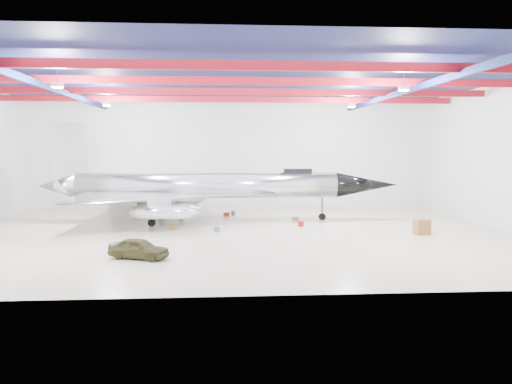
{
  "coord_description": "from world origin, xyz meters",
  "views": [
    {
      "loc": [
        -0.76,
        -35.22,
        6.12
      ],
      "look_at": [
        1.77,
        2.0,
        2.86
      ],
      "focal_mm": 35.0,
      "sensor_mm": 36.0,
      "label": 1
    }
  ],
  "objects": [
    {
      "name": "wall_right",
      "position": [
        20.0,
        0.0,
        5.5
      ],
      "size": [
        0.0,
        30.0,
        30.0
      ],
      "primitive_type": "plane",
      "rotation": [
        1.57,
        0.0,
        -1.57
      ],
      "color": "silver",
      "rests_on": "floor"
    },
    {
      "name": "tool_chest",
      "position": [
        5.41,
        3.33,
        0.2
      ],
      "size": [
        0.5,
        0.5,
        0.41
      ],
      "primitive_type": "cylinder",
      "rotation": [
        0.0,
        0.0,
        -0.11
      ],
      "color": "maroon",
      "rests_on": "floor"
    },
    {
      "name": "ceiling_structure",
      "position": [
        0.0,
        0.0,
        10.32
      ],
      "size": [
        39.5,
        29.5,
        1.08
      ],
      "color": "maroon",
      "rests_on": "ceiling"
    },
    {
      "name": "ceiling",
      "position": [
        0.0,
        0.0,
        11.0
      ],
      "size": [
        40.0,
        40.0,
        0.0
      ],
      "primitive_type": "plane",
      "rotation": [
        3.14,
        0.0,
        0.0
      ],
      "color": "#0A0F38",
      "rests_on": "wall_back"
    },
    {
      "name": "crate_small",
      "position": [
        -4.26,
        7.33,
        0.13
      ],
      "size": [
        0.43,
        0.38,
        0.25
      ],
      "primitive_type": "cube",
      "rotation": [
        0.0,
        0.0,
        0.31
      ],
      "color": "#59595B",
      "rests_on": "floor"
    },
    {
      "name": "toolbox_red",
      "position": [
        -0.39,
        9.61,
        0.18
      ],
      "size": [
        0.56,
        0.48,
        0.35
      ],
      "primitive_type": "cube",
      "rotation": [
        0.0,
        0.0,
        0.15
      ],
      "color": "maroon",
      "rests_on": "floor"
    },
    {
      "name": "desk",
      "position": [
        13.41,
        -1.01,
        0.54
      ],
      "size": [
        1.3,
        0.92,
        1.08
      ],
      "primitive_type": "cube",
      "rotation": [
        0.0,
        0.0,
        0.31
      ],
      "color": "brown",
      "rests_on": "floor"
    },
    {
      "name": "parts_bin",
      "position": [
        5.38,
        6.17,
        0.18
      ],
      "size": [
        0.54,
        0.44,
        0.37
      ],
      "primitive_type": "cube",
      "rotation": [
        0.0,
        0.0,
        -0.04
      ],
      "color": "olive",
      "rests_on": "floor"
    },
    {
      "name": "jet_aircraft",
      "position": [
        -2.01,
        6.68,
        2.71
      ],
      "size": [
        30.23,
        17.52,
        8.25
      ],
      "rotation": [
        0.0,
        0.0,
        -0.02
      ],
      "color": "silver",
      "rests_on": "floor"
    },
    {
      "name": "floor",
      "position": [
        0.0,
        0.0,
        0.0
      ],
      "size": [
        40.0,
        40.0,
        0.0
      ],
      "primitive_type": "plane",
      "color": "beige",
      "rests_on": "ground"
    },
    {
      "name": "jeep",
      "position": [
        -5.41,
        -7.5,
        0.58
      ],
      "size": [
        3.66,
        2.46,
        1.16
      ],
      "primitive_type": "imported",
      "rotation": [
        0.0,
        0.0,
        1.22
      ],
      "color": "#3D3A1E",
      "rests_on": "floor"
    },
    {
      "name": "spares_box",
      "position": [
        0.26,
        10.25,
        0.2
      ],
      "size": [
        0.5,
        0.5,
        0.39
      ],
      "primitive_type": "cylinder",
      "rotation": [
        0.0,
        0.0,
        0.16
      ],
      "color": "#59595B",
      "rests_on": "floor"
    },
    {
      "name": "crate_ply",
      "position": [
        -4.48,
        2.63,
        0.18
      ],
      "size": [
        0.56,
        0.47,
        0.36
      ],
      "primitive_type": "cube",
      "rotation": [
        0.0,
        0.0,
        -0.1
      ],
      "color": "olive",
      "rests_on": "floor"
    },
    {
      "name": "wall_back",
      "position": [
        0.0,
        15.0,
        5.5
      ],
      "size": [
        40.0,
        0.0,
        40.0
      ],
      "primitive_type": "plane",
      "rotation": [
        1.57,
        0.0,
        0.0
      ],
      "color": "silver",
      "rests_on": "floor"
    },
    {
      "name": "engine_drum",
      "position": [
        -1.17,
        1.07,
        0.18
      ],
      "size": [
        0.46,
        0.46,
        0.37
      ],
      "primitive_type": "cylinder",
      "rotation": [
        0.0,
        0.0,
        0.13
      ],
      "color": "#59595B",
      "rests_on": "floor"
    }
  ]
}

